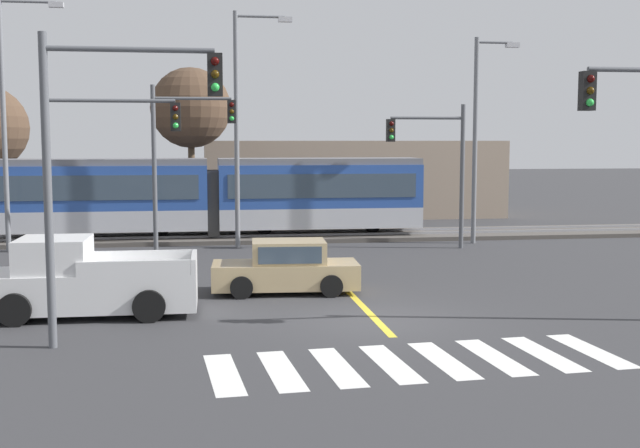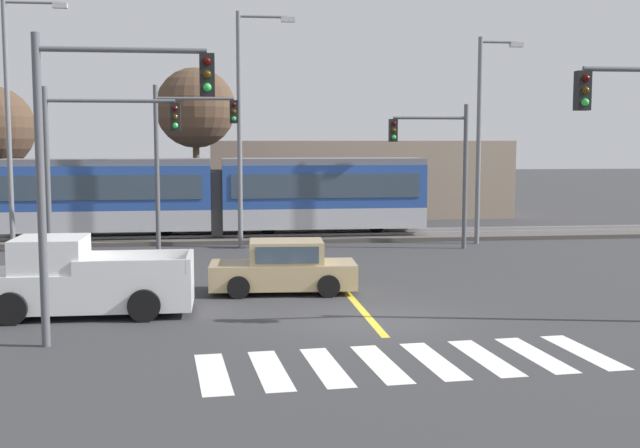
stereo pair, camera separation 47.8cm
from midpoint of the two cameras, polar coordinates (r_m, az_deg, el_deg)
name	(u,v)px [view 2 (the right image)]	position (r m, az deg, el deg)	size (l,w,h in m)	color
ground_plane	(370,320)	(19.90, 4.30, -6.82)	(200.00, 200.00, 0.00)	#333335
track_bed	(300,236)	(36.21, -1.08, -0.88)	(120.00, 4.00, 0.18)	#4C4742
rail_near	(301,235)	(35.48, -0.95, -0.79)	(120.00, 0.08, 0.10)	#939399
rail_far	(298,231)	(36.90, -1.21, -0.53)	(120.00, 0.08, 0.10)	#939399
light_rail_tram	(217,194)	(35.80, -6.99, 2.15)	(18.50, 2.64, 3.43)	#B7BAC1
crosswalk_stripe_0	(213,373)	(15.52, -6.75, -10.51)	(0.56, 2.80, 0.01)	silver
crosswalk_stripe_1	(270,370)	(15.65, -2.67, -10.33)	(0.56, 2.80, 0.01)	silver
crosswalk_stripe_2	(326,367)	(15.85, 1.32, -10.12)	(0.56, 2.80, 0.01)	silver
crosswalk_stripe_3	(381,364)	(16.13, 5.19, -9.86)	(0.56, 2.80, 0.01)	silver
crosswalk_stripe_4	(433,361)	(16.47, 8.91, -9.57)	(0.56, 2.80, 0.01)	silver
crosswalk_stripe_5	(485,358)	(16.88, 12.45, -9.26)	(0.56, 2.80, 0.01)	silver
crosswalk_stripe_6	(535,355)	(17.35, 15.81, -8.93)	(0.56, 2.80, 0.01)	silver
crosswalk_stripe_7	(584,352)	(17.87, 18.98, -8.59)	(0.56, 2.80, 0.01)	silver
lane_centre_line	(332,276)	(26.13, 1.42, -3.72)	(0.20, 16.56, 0.01)	gold
sedan_crossing	(284,268)	(23.27, -2.01, -3.18)	(4.29, 2.11, 1.52)	tan
pickup_truck	(79,282)	(21.09, -16.12, -3.98)	(5.42, 2.29, 1.98)	silver
traffic_light_far_left	(183,145)	(31.70, -9.29, 5.57)	(3.25, 0.38, 6.53)	#515459
traffic_light_far_right	(439,156)	(32.76, 8.91, 4.83)	(3.25, 0.38, 5.85)	#515459
traffic_light_mid_left	(94,152)	(26.26, -15.29, 4.99)	(4.25, 0.38, 6.07)	#515459
traffic_light_near_left	(97,141)	(17.53, -14.79, 5.75)	(3.75, 0.38, 6.62)	#515459
street_lamp_west	(13,109)	(34.03, -20.59, 7.64)	(2.51, 0.28, 9.96)	slate
street_lamp_centre	(244,116)	(33.08, -4.98, 7.69)	(2.39, 0.28, 9.58)	slate
street_lamp_east	(483,128)	(34.83, 11.88, 6.66)	(1.94, 0.28, 8.71)	slate
bare_tree_west	(195,108)	(39.37, -8.50, 8.13)	(3.85, 3.85, 7.89)	brown
building_backdrop_far	(357,178)	(47.01, 2.96, 3.26)	(17.00, 6.00, 4.38)	gray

